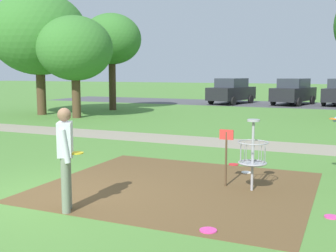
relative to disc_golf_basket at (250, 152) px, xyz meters
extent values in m
plane|color=#518438|center=(-3.12, -1.99, -0.75)|extent=(160.00, 160.00, 0.00)
cube|color=brown|center=(-1.36, -0.30, -0.75)|extent=(5.17, 4.58, 0.01)
cylinder|color=#9E9EA3|center=(0.06, -0.01, -0.08)|extent=(0.05, 0.05, 1.35)
cylinder|color=#9E9EA3|center=(0.06, -0.01, 0.62)|extent=(0.24, 0.24, 0.04)
torus|color=#9E9EA3|center=(0.06, -0.01, 0.20)|extent=(0.58, 0.58, 0.02)
torus|color=#9E9EA3|center=(0.06, -0.01, -0.20)|extent=(0.55, 0.55, 0.03)
cylinder|color=#9E9EA3|center=(0.06, -0.01, -0.22)|extent=(0.48, 0.48, 0.02)
cylinder|color=gray|center=(0.30, -0.01, 0.00)|extent=(0.01, 0.01, 0.40)
cylinder|color=gray|center=(0.25, 0.13, 0.00)|extent=(0.01, 0.01, 0.40)
cylinder|color=gray|center=(0.13, 0.22, 0.00)|extent=(0.01, 0.01, 0.40)
cylinder|color=gray|center=(-0.01, 0.22, 0.00)|extent=(0.01, 0.01, 0.40)
cylinder|color=gray|center=(-0.13, 0.13, 0.00)|extent=(0.01, 0.01, 0.40)
cylinder|color=gray|center=(-0.18, -0.01, 0.00)|extent=(0.01, 0.01, 0.40)
cylinder|color=gray|center=(-0.13, -0.15, 0.00)|extent=(0.01, 0.01, 0.40)
cylinder|color=gray|center=(-0.01, -0.24, 0.00)|extent=(0.01, 0.01, 0.40)
cylinder|color=gray|center=(0.13, -0.24, 0.00)|extent=(0.01, 0.01, 0.40)
cylinder|color=gray|center=(0.25, -0.15, 0.00)|extent=(0.01, 0.01, 0.40)
cylinder|color=#4C3823|center=(-0.49, 0.09, -0.20)|extent=(0.04, 0.04, 1.10)
cube|color=red|center=(-0.49, 0.09, 0.30)|extent=(0.28, 0.03, 0.20)
cylinder|color=orange|center=(1.44, 1.70, 0.53)|extent=(0.22, 0.22, 0.02)
cylinder|color=slate|center=(-2.53, -2.33, -0.29)|extent=(0.14, 0.14, 0.92)
cylinder|color=slate|center=(-2.42, -2.52, -0.29)|extent=(0.14, 0.14, 0.92)
cube|color=silver|center=(-2.48, -2.42, 0.45)|extent=(0.37, 0.42, 0.56)
sphere|color=brown|center=(-2.48, -2.42, 0.85)|extent=(0.22, 0.22, 0.22)
cylinder|color=silver|center=(-2.56, -2.25, 0.36)|extent=(0.19, 0.16, 0.55)
cylinder|color=silver|center=(-2.37, -2.57, 0.36)|extent=(0.19, 0.16, 0.55)
cylinder|color=gold|center=(-2.32, -2.33, 0.22)|extent=(0.22, 0.22, 0.02)
cylinder|color=#E53D99|center=(-0.06, -2.33, -0.74)|extent=(0.25, 0.25, 0.02)
cylinder|color=white|center=(-0.37, 1.36, -0.74)|extent=(0.22, 0.22, 0.02)
cylinder|color=red|center=(-0.85, 2.06, -0.74)|extent=(0.25, 0.25, 0.02)
cylinder|color=#E53D99|center=(1.55, -1.01, -0.74)|extent=(0.22, 0.22, 0.02)
cylinder|color=#4C3823|center=(-13.53, 9.98, 0.44)|extent=(0.48, 0.48, 2.38)
ellipsoid|color=#38752D|center=(-13.53, 9.98, 3.54)|extent=(5.10, 5.10, 4.34)
cylinder|color=#4C3823|center=(-10.87, 9.44, 0.27)|extent=(0.43, 0.43, 2.04)
ellipsoid|color=#38752D|center=(-10.87, 9.44, 2.69)|extent=(3.74, 3.74, 3.18)
cylinder|color=#422D1E|center=(-11.51, 13.97, 0.70)|extent=(0.42, 0.42, 2.91)
ellipsoid|color=#38752D|center=(-11.51, 13.97, 3.48)|extent=(3.54, 3.54, 3.01)
cube|color=#4C4C51|center=(-3.12, 22.44, -0.75)|extent=(36.00, 6.00, 0.01)
cube|color=black|center=(-6.20, 21.67, 0.00)|extent=(2.78, 4.51, 0.90)
cube|color=#2D333D|center=(-6.20, 21.67, 0.77)|extent=(2.07, 2.51, 0.64)
cylinder|color=black|center=(-6.75, 23.15, -0.45)|extent=(0.32, 0.63, 0.60)
cylinder|color=black|center=(-5.01, 22.71, -0.45)|extent=(0.32, 0.63, 0.60)
cylinder|color=black|center=(-7.40, 20.63, -0.45)|extent=(0.32, 0.63, 0.60)
cylinder|color=black|center=(-5.65, 20.19, -0.45)|extent=(0.32, 0.63, 0.60)
cube|color=black|center=(-1.97, 22.49, 0.00)|extent=(2.80, 4.52, 0.90)
cube|color=#2D333D|center=(-1.97, 22.49, 0.77)|extent=(2.08, 2.51, 0.64)
cylinder|color=black|center=(-2.51, 23.97, -0.45)|extent=(0.32, 0.63, 0.60)
cylinder|color=black|center=(-0.77, 23.52, -0.45)|extent=(0.32, 0.63, 0.60)
cylinder|color=black|center=(-3.17, 21.45, -0.45)|extent=(0.32, 0.63, 0.60)
cylinder|color=black|center=(-1.42, 21.00, -0.45)|extent=(0.32, 0.63, 0.60)
cylinder|color=black|center=(0.63, 24.65, -0.45)|extent=(0.31, 0.62, 0.60)
cylinder|color=black|center=(0.07, 22.11, -0.45)|extent=(0.31, 0.62, 0.60)
cube|color=gray|center=(-3.12, 5.14, -0.75)|extent=(40.00, 1.83, 0.00)
camera|label=1|loc=(1.73, -7.86, 1.52)|focal=44.68mm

